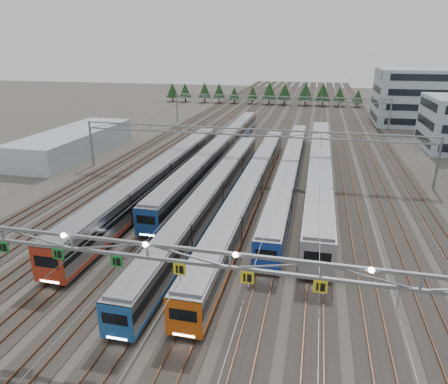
% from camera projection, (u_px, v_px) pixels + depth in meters
% --- Properties ---
extents(ground, '(400.00, 400.00, 0.00)m').
position_uv_depth(ground, '(154.00, 340.00, 28.87)').
color(ground, '#47423A').
rests_on(ground, ground).
extents(track_bed, '(54.00, 260.00, 5.42)m').
position_uv_depth(track_bed, '(282.00, 112.00, 119.87)').
color(track_bed, '#2D2823').
rests_on(track_bed, ground).
extents(train_a, '(3.14, 52.78, 4.09)m').
position_uv_depth(train_a, '(161.00, 176.00, 58.18)').
color(train_a, black).
rests_on(train_a, ground).
extents(train_b, '(2.88, 67.81, 3.75)m').
position_uv_depth(train_b, '(220.00, 149.00, 73.80)').
color(train_b, black).
rests_on(train_b, ground).
extents(train_c, '(2.64, 54.37, 3.43)m').
position_uv_depth(train_c, '(213.00, 193.00, 52.41)').
color(train_c, black).
rests_on(train_c, ground).
extents(train_d, '(2.78, 59.27, 3.61)m').
position_uv_depth(train_d, '(252.00, 185.00, 54.88)').
color(train_d, black).
rests_on(train_d, ground).
extents(train_e, '(2.70, 57.59, 3.51)m').
position_uv_depth(train_e, '(290.00, 169.00, 62.34)').
color(train_e, black).
rests_on(train_e, ground).
extents(train_f, '(3.19, 59.31, 4.16)m').
position_uv_depth(train_f, '(319.00, 168.00, 61.80)').
color(train_f, black).
rests_on(train_f, ground).
extents(gantry_near, '(56.36, 0.61, 8.08)m').
position_uv_depth(gantry_near, '(146.00, 255.00, 26.34)').
color(gantry_near, gray).
rests_on(gantry_near, ground).
extents(gantry_mid, '(56.36, 0.36, 8.00)m').
position_uv_depth(gantry_mid, '(249.00, 138.00, 63.29)').
color(gantry_mid, gray).
rests_on(gantry_mid, ground).
extents(gantry_far, '(56.36, 0.36, 8.00)m').
position_uv_depth(gantry_far, '(278.00, 102.00, 104.47)').
color(gantry_far, gray).
rests_on(gantry_far, ground).
extents(depot_bldg_north, '(22.00, 18.00, 14.56)m').
position_uv_depth(depot_bldg_north, '(419.00, 97.00, 106.99)').
color(depot_bldg_north, '#9FB2BE').
rests_on(depot_bldg_north, ground).
extents(west_shed, '(10.00, 30.00, 4.58)m').
position_uv_depth(west_shed, '(74.00, 143.00, 78.33)').
color(west_shed, '#9FB2BE').
rests_on(west_shed, ground).
extents(treeline, '(106.40, 5.60, 7.02)m').
position_uv_depth(treeline, '(305.00, 94.00, 142.72)').
color(treeline, '#332114').
rests_on(treeline, ground).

